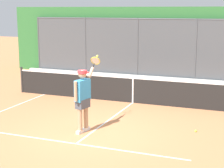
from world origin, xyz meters
TOP-DOWN VIEW (x-y plane):
  - ground_plane at (0.00, 0.00)m, footprint 60.00×60.00m
  - court_line_markings at (0.00, 1.23)m, footprint 7.64×8.44m
  - fence_backdrop at (0.00, -9.40)m, footprint 17.45×1.37m
  - tennis_net at (0.00, -3.71)m, footprint 9.81×0.09m
  - tennis_player at (0.25, -0.04)m, footprint 0.32×1.47m
  - tennis_ball_near_baseline at (-2.73, -1.18)m, footprint 0.07×0.07m

SIDE VIEW (x-z plane):
  - ground_plane at x=0.00m, z-range 0.00..0.00m
  - court_line_markings at x=0.00m, z-range 0.00..0.01m
  - tennis_ball_near_baseline at x=-2.73m, z-range 0.00..0.07m
  - tennis_net at x=0.00m, z-range -0.04..1.03m
  - tennis_player at x=0.25m, z-range 0.02..2.09m
  - fence_backdrop at x=0.00m, z-range -0.02..3.52m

